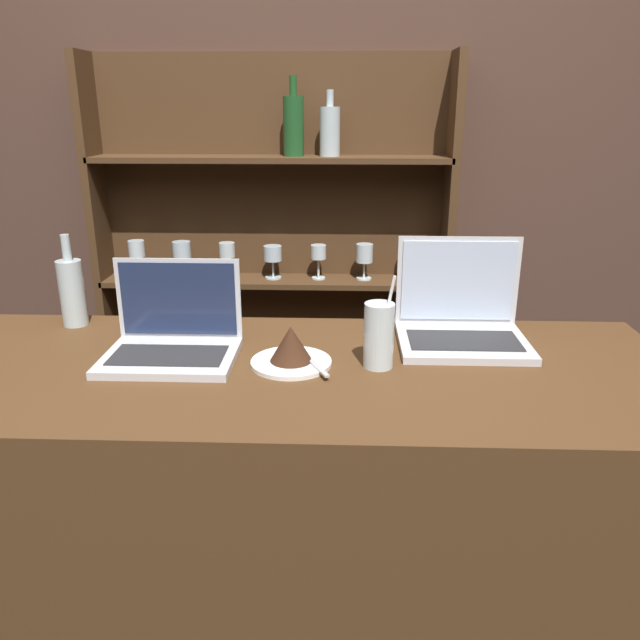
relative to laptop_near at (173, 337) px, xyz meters
name	(u,v)px	position (x,y,z in m)	size (l,w,h in m)	color
bar_counter	(294,560)	(0.28, -0.06, -0.58)	(1.76, 0.68, 1.07)	#4C3019
back_wall	(314,181)	(0.28, 1.05, 0.24)	(7.00, 0.06, 2.70)	#4C3328
back_shelf	(276,291)	(0.13, 0.98, -0.17)	(1.32, 0.18, 1.80)	#472D19
laptop_near	(173,337)	(0.00, 0.00, 0.00)	(0.30, 0.23, 0.22)	silver
laptop_far	(461,320)	(0.69, 0.13, 0.01)	(0.31, 0.25, 0.25)	silver
cake_plate	(290,350)	(0.28, -0.05, -0.01)	(0.18, 0.18, 0.09)	white
water_glass	(379,335)	(0.47, -0.05, 0.03)	(0.07, 0.07, 0.21)	silver
wine_bottle_clear	(72,291)	(-0.32, 0.20, 0.05)	(0.06, 0.06, 0.24)	#B2C1C6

